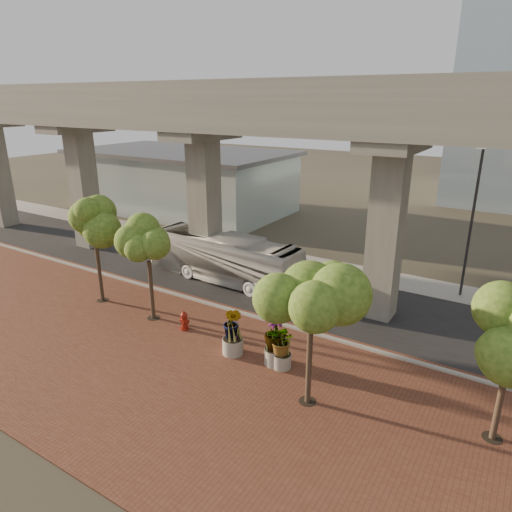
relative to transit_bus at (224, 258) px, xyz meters
The scene contains 17 objects.
ground 4.79m from the transit_bus, 20.71° to the right, with size 160.00×160.00×0.00m, color #3B372B.
brick_plaza 10.60m from the transit_bus, 66.21° to the right, with size 70.00×13.00×0.06m, color brown.
asphalt_road 4.52m from the transit_bus, ahead, with size 90.00×8.00×0.04m, color black.
curb_strip 5.75m from the transit_bus, 40.39° to the right, with size 70.00×0.25×0.16m, color #98958E.
far_sidewalk 7.42m from the transit_bus, 54.34° to the left, with size 90.00×3.00×0.06m, color #98958E.
transit_viaduct 7.13m from the transit_bus, ahead, with size 72.00×5.60×12.40m.
station_pavilion 21.42m from the transit_bus, 137.60° to the left, with size 23.00×13.00×6.30m.
transit_bus is the anchor object (origin of this frame).
fire_hydrant 7.11m from the transit_bus, 71.49° to the right, with size 0.51×0.46×1.02m.
planter_front 10.88m from the transit_bus, 40.78° to the right, with size 1.87×1.87×2.05m.
planter_right 10.52m from the transit_bus, 41.90° to the right, with size 2.34×2.34×2.50m.
planter_left 9.27m from the transit_bus, 51.93° to the right, with size 2.19×2.19×2.41m.
street_tree_far_west 8.46m from the transit_bus, 123.38° to the right, with size 3.22×3.22×6.35m.
street_tree_near_west 7.12m from the transit_bus, 90.52° to the right, with size 3.04×3.04×5.59m.
street_tree_near_east 13.90m from the transit_bus, 40.27° to the right, with size 4.30×4.30×6.85m.
streetlamp_west 6.84m from the transit_bus, 139.49° to the left, with size 0.44×1.28×8.84m.
streetlamp_east 15.23m from the transit_bus, 21.95° to the left, with size 0.45×1.33×9.16m.
Camera 1 is at (12.36, -21.11, 11.46)m, focal length 32.00 mm.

